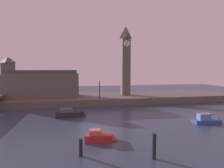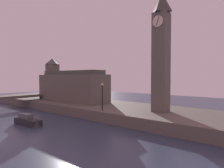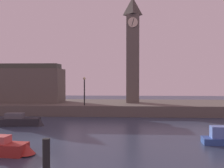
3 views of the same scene
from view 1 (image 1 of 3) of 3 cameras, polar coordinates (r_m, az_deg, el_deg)
ground_plane at (r=24.97m, az=-3.03°, el=-13.74°), size 120.00×120.00×0.00m
far_embankment at (r=44.17m, az=-6.52°, el=-4.56°), size 70.00×12.00×1.50m
clock_tower at (r=44.62m, az=4.22°, el=7.43°), size 2.18×2.23×16.42m
parliament_hall at (r=43.96m, az=-21.55°, el=0.05°), size 16.05×5.23×8.96m
streetlamp at (r=38.99m, az=-3.87°, el=-1.04°), size 0.36×0.36×3.95m
mooring_post_left at (r=17.84m, az=-9.69°, el=-18.86°), size 0.35×0.35×1.62m
mooring_post_right at (r=17.42m, az=12.92°, el=-18.31°), size 0.37×0.37×2.29m
boat_barge_dark at (r=31.34m, az=-12.32°, el=-8.98°), size 5.13×1.74×1.52m
boat_dinghy_red at (r=21.07m, az=-3.43°, el=-15.94°), size 3.68×1.73×1.31m
boat_tour_blue at (r=30.86m, az=27.86°, el=-9.81°), size 4.59×1.70×1.64m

